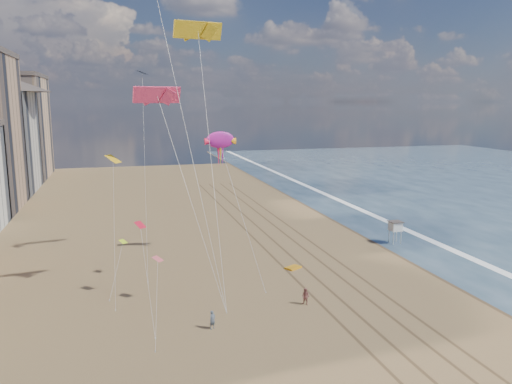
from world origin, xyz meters
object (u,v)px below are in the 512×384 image
(lifeguard_stand, at_px, (395,226))
(kite_flyer_b, at_px, (306,297))
(show_kite, at_px, (220,140))
(kite_flyer_a, at_px, (212,320))
(grounded_kite, at_px, (293,268))

(lifeguard_stand, relative_size, kite_flyer_b, 1.88)
(show_kite, height_order, kite_flyer_b, show_kite)
(lifeguard_stand, relative_size, kite_flyer_a, 1.90)
(kite_flyer_a, bearing_deg, kite_flyer_b, -15.71)
(grounded_kite, bearing_deg, kite_flyer_b, -132.79)
(show_kite, xyz_separation_m, kite_flyer_a, (-5.30, -21.70, -14.15))
(grounded_kite, height_order, kite_flyer_a, kite_flyer_a)
(grounded_kite, height_order, show_kite, show_kite)
(grounded_kite, xyz_separation_m, show_kite, (-7.07, 8.28, 14.88))
(grounded_kite, relative_size, kite_flyer_a, 1.11)
(grounded_kite, distance_m, kite_flyer_b, 10.98)
(kite_flyer_a, relative_size, kite_flyer_b, 0.99)
(show_kite, xyz_separation_m, kite_flyer_b, (4.56, -18.94, -14.14))
(lifeguard_stand, distance_m, grounded_kite, 18.88)
(kite_flyer_b, bearing_deg, lifeguard_stand, 85.51)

